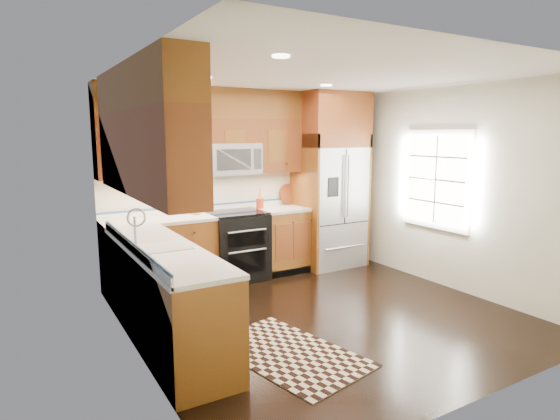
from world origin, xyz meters
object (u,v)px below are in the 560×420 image
utensil_crock (260,201)px  range (237,246)px  refrigerator (330,180)px  rug (288,353)px  knife_block (195,206)px

utensil_crock → range: bearing=-162.5°
range → refrigerator: (1.55, -0.04, 0.83)m
refrigerator → utensil_crock: 1.15m
range → rug: range is taller
range → knife_block: (-0.53, 0.15, 0.58)m
rug → utensil_crock: utensil_crock is taller
rug → knife_block: 2.65m
range → knife_block: size_ratio=3.61×
range → refrigerator: 1.76m
rug → utensil_crock: size_ratio=4.75×
rug → knife_block: size_ratio=5.58×
refrigerator → rug: size_ratio=1.78×
rug → utensil_crock: 2.83m
refrigerator → knife_block: refrigerator is taller
range → refrigerator: bearing=-1.4°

